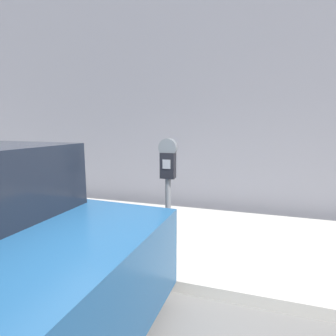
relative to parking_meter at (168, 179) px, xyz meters
The scene contains 4 objects.
ground_plane 1.75m from the parking_meter, 98.17° to the right, with size 60.00×60.00×0.00m, color slate.
sidewalk 1.58m from the parking_meter, 99.54° to the left, with size 24.00×2.80×0.15m.
building_facade 3.18m from the parking_meter, 93.42° to the left, with size 24.00×0.30×5.38m.
parking_meter is the anchor object (origin of this frame).
Camera 1 is at (1.13, -1.92, 1.95)m, focal length 28.00 mm.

